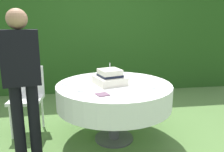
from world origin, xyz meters
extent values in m
plane|color=#547A3D|center=(0.00, 0.00, 0.00)|extent=(20.00, 20.00, 0.00)
cube|color=#234C19|center=(0.00, 2.33, 1.25)|extent=(6.17, 0.55, 2.50)
cylinder|color=#4C4C51|center=(0.00, 0.00, 0.01)|extent=(0.49, 0.49, 0.02)
cylinder|color=#4C4C51|center=(0.00, 0.00, 0.35)|extent=(0.14, 0.14, 0.71)
cylinder|color=brown|center=(0.00, 0.00, 0.72)|extent=(1.38, 1.38, 0.03)
cylinder|color=white|center=(0.00, 0.00, 0.60)|extent=(1.41, 1.41, 0.27)
cube|color=silver|center=(-0.05, 0.00, 0.78)|extent=(0.42, 0.42, 0.09)
cube|color=silver|center=(-0.05, 0.00, 0.87)|extent=(0.30, 0.30, 0.09)
cube|color=black|center=(-0.05, 0.00, 0.84)|extent=(0.31, 0.31, 0.03)
sphere|color=#C6599E|center=(0.03, 0.15, 0.85)|extent=(0.10, 0.10, 0.10)
cylinder|color=silver|center=(-0.05, 0.00, 0.96)|extent=(0.01, 0.01, 0.08)
cylinder|color=white|center=(0.20, 0.26, 0.74)|extent=(0.10, 0.10, 0.01)
cylinder|color=white|center=(-0.57, 0.07, 0.74)|extent=(0.14, 0.14, 0.01)
cylinder|color=white|center=(-0.41, -0.23, 0.74)|extent=(0.10, 0.10, 0.01)
cylinder|color=white|center=(0.39, -0.22, 0.74)|extent=(0.13, 0.13, 0.01)
cube|color=#6B4C60|center=(-0.19, -0.41, 0.74)|extent=(0.16, 0.16, 0.01)
cylinder|color=white|center=(-1.30, 0.20, 0.23)|extent=(0.03, 0.03, 0.45)
cylinder|color=white|center=(-0.98, 0.17, 0.23)|extent=(0.03, 0.03, 0.45)
cylinder|color=white|center=(-1.27, 0.51, 0.23)|extent=(0.03, 0.03, 0.45)
cylinder|color=white|center=(-0.95, 0.48, 0.23)|extent=(0.03, 0.03, 0.45)
cube|color=white|center=(-1.12, 0.34, 0.47)|extent=(0.44, 0.44, 0.04)
cube|color=white|center=(-1.11, 0.52, 0.69)|extent=(0.40, 0.08, 0.40)
cylinder|color=black|center=(-1.07, -0.32, 0.42)|extent=(0.12, 0.12, 0.85)
cylinder|color=black|center=(-0.91, -0.28, 0.42)|extent=(0.12, 0.12, 0.85)
cube|color=black|center=(-0.99, -0.30, 1.12)|extent=(0.39, 0.27, 0.55)
sphere|color=#A87A5B|center=(-0.99, -0.30, 1.50)|extent=(0.20, 0.20, 0.20)
camera|label=1|loc=(-0.43, -2.64, 1.47)|focal=36.34mm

